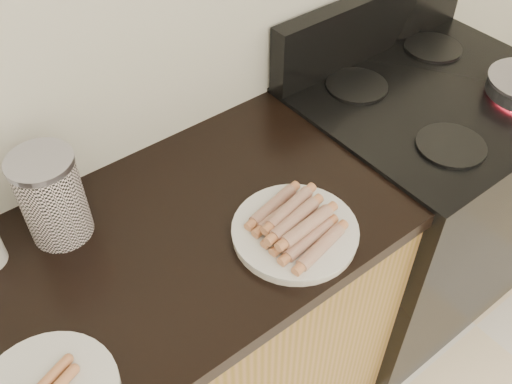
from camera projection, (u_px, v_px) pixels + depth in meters
wall_back at (122, 2)px, 1.20m from camera, size 4.00×0.04×2.60m
stove at (410, 203)px, 1.96m from camera, size 0.76×0.65×0.91m
stove_panel at (373, 23)px, 1.73m from camera, size 0.76×0.06×0.20m
burner_near_left at (451, 146)px, 1.46m from camera, size 0.18×0.18×0.01m
burner_far_left at (357, 86)px, 1.65m from camera, size 0.18×0.18×0.01m
burner_far_right at (433, 48)px, 1.80m from camera, size 0.18×0.18×0.01m
main_plate at (295, 233)px, 1.26m from camera, size 0.36×0.36×0.02m
hotdog_pile at (296, 223)px, 1.24m from camera, size 0.14×0.20×0.05m
canister at (52, 197)px, 1.21m from camera, size 0.14×0.14×0.21m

